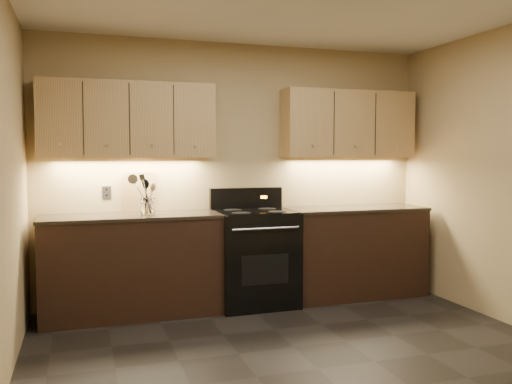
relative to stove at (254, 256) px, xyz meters
The scene contains 15 objects.
floor 1.75m from the stove, 92.72° to the right, with size 4.00×4.00×0.00m, color black.
wall_back 0.88m from the stove, 104.10° to the left, with size 4.00×0.04×2.60m, color tan.
counter_left 1.18m from the stove, behind, with size 1.62×0.62×0.93m.
counter_right 1.10m from the stove, ahead, with size 1.46×0.62×0.93m.
stove is the anchor object (origin of this frame).
upper_cab_left 1.78m from the stove, behind, with size 1.60×0.30×0.70m, color tan.
upper_cab_right 1.73m from the stove, ahead, with size 1.44×0.30×0.70m, color tan.
outlet_plate 1.55m from the stove, 167.24° to the left, with size 0.09×0.01×0.12m, color #B2B5BA.
utensil_crock 1.16m from the stove, behind, with size 0.16×0.16×0.15m.
cutting_board 1.28m from the stove, 164.74° to the left, with size 0.31×0.02×0.39m, color tan.
wooden_spoon 1.22m from the stove, behind, with size 0.06×0.06×0.28m, color tan, non-canonical shape.
black_spoon 1.21m from the stove, behind, with size 0.06×0.06×0.30m, color black, non-canonical shape.
black_turner 1.20m from the stove, behind, with size 0.08×0.08×0.33m, color black, non-canonical shape.
steel_spatula 1.19m from the stove, behind, with size 0.08×0.08×0.38m, color silver, non-canonical shape.
steel_skimmer 1.19m from the stove, behind, with size 0.09×0.09×0.38m, color silver, non-canonical shape.
Camera 1 is at (-1.53, -3.34, 1.48)m, focal length 38.00 mm.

